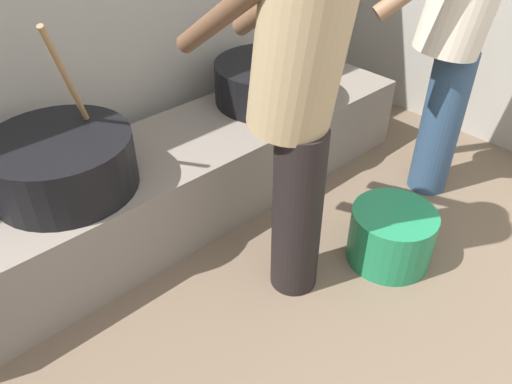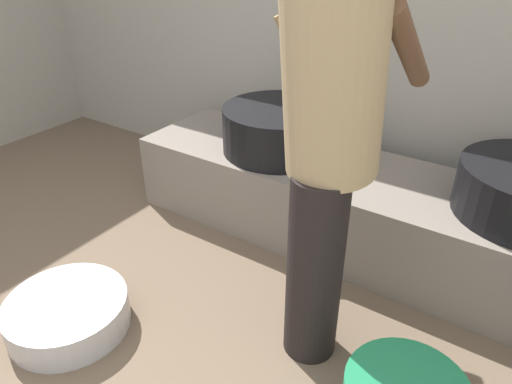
% 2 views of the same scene
% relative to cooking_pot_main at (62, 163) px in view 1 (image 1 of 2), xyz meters
% --- Properties ---
extents(hearth_ledge, '(2.59, 0.60, 0.41)m').
position_rel_cooking_pot_main_xyz_m(hearth_ledge, '(0.58, -0.01, -0.32)').
color(hearth_ledge, slate).
rests_on(hearth_ledge, ground_plane).
extents(cooking_pot_main, '(0.58, 0.58, 0.68)m').
position_rel_cooking_pot_main_xyz_m(cooking_pot_main, '(0.00, 0.00, 0.00)').
color(cooking_pot_main, black).
rests_on(cooking_pot_main, hearth_ledge).
extents(cooking_pot_secondary, '(0.58, 0.58, 0.21)m').
position_rel_cooking_pot_main_xyz_m(cooking_pot_secondary, '(1.17, 0.02, -0.01)').
color(cooking_pot_secondary, black).
rests_on(cooking_pot_secondary, hearth_ledge).
extents(cook_in_tan_shirt, '(0.35, 0.65, 1.55)m').
position_rel_cooking_pot_main_xyz_m(cook_in_tan_shirt, '(0.60, -0.70, 0.36)').
color(cook_in_tan_shirt, black).
rests_on(cook_in_tan_shirt, ground_plane).
extents(cook_in_cream_shirt, '(0.72, 0.64, 1.59)m').
position_rel_cooking_pot_main_xyz_m(cook_in_cream_shirt, '(1.62, -0.72, 0.38)').
color(cook_in_cream_shirt, navy).
rests_on(cook_in_cream_shirt, ground_plane).
extents(bucket_green_plastic, '(0.37, 0.37, 0.26)m').
position_rel_cooking_pot_main_xyz_m(bucket_green_plastic, '(1.02, -0.93, -0.39)').
color(bucket_green_plastic, '#1E7A4C').
rests_on(bucket_green_plastic, ground_plane).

